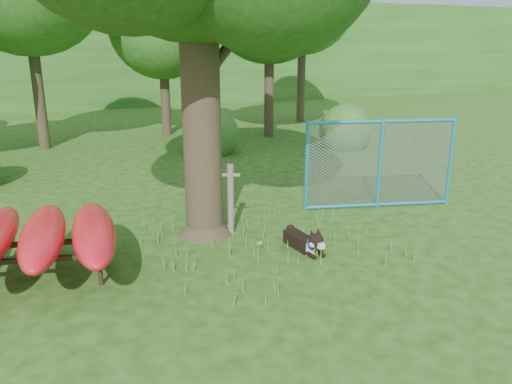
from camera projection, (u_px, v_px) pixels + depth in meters
name	position (u px, v px, depth m)	size (l,w,h in m)	color
ground	(275.00, 276.00, 7.72)	(80.00, 80.00, 0.00)	#1B430D
wooden_post	(231.00, 197.00, 9.26)	(0.36, 0.22, 1.34)	#675A4D
kayak_rack	(17.00, 237.00, 7.34)	(3.07, 3.29, 0.94)	black
husky_dog	(305.00, 241.00, 8.60)	(0.35, 1.12, 0.50)	black
fence_section	(380.00, 164.00, 10.69)	(3.20, 0.98, 3.21)	#2A99C4
wildflower_clump	(260.00, 244.00, 8.51)	(0.10, 0.08, 0.21)	#488B2D
bg_tree_c	(162.00, 25.00, 18.54)	(4.00, 4.00, 6.12)	#352A1D
bg_tree_e	(303.00, 1.00, 21.59)	(4.60, 4.60, 7.55)	#352A1D
shrub_right	(345.00, 147.00, 17.24)	(1.80, 1.80, 1.80)	#275E1E
shrub_mid	(212.00, 153.00, 16.39)	(1.80, 1.80, 1.80)	#275E1E
wooded_hillside	(84.00, 51.00, 31.47)	(80.00, 12.00, 6.00)	#275E1E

